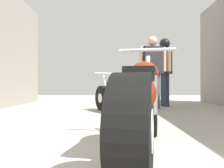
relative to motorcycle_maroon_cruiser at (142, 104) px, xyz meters
name	(u,v)px	position (x,y,z in m)	size (l,w,h in m)	color
ground_plane	(125,120)	(-0.06, 1.89, -0.39)	(18.86, 18.86, 0.00)	#A8A399
motorcycle_maroon_cruiser	(142,104)	(0.00, 0.00, 0.00)	(0.71, 2.02, 0.94)	black
motorcycle_black_naked	(119,96)	(-0.13, 2.77, -0.06)	(1.00, 1.65, 0.82)	black
mechanic_in_blue	(152,68)	(0.68, 3.73, 0.57)	(0.68, 0.34, 1.70)	#4C4C4C
mechanic_with_helmet	(165,66)	(1.10, 4.37, 0.67)	(0.30, 0.70, 1.77)	#2D3851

